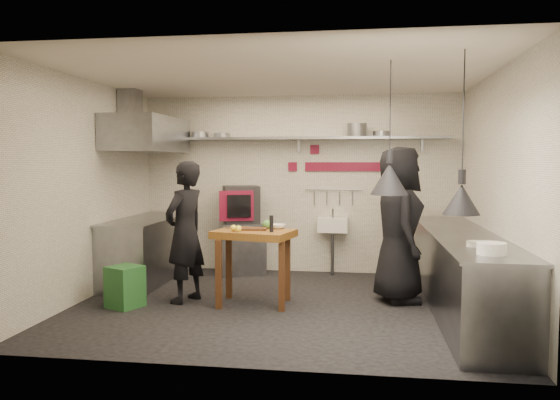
# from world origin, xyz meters

# --- Properties ---
(floor) EXTENTS (5.00, 5.00, 0.00)m
(floor) POSITION_xyz_m (0.00, 0.00, 0.00)
(floor) COLOR black
(floor) RESTS_ON ground
(ceiling) EXTENTS (5.00, 5.00, 0.00)m
(ceiling) POSITION_xyz_m (0.00, 0.00, 2.80)
(ceiling) COLOR silver
(ceiling) RESTS_ON floor
(wall_back) EXTENTS (5.00, 0.04, 2.80)m
(wall_back) POSITION_xyz_m (0.00, 2.10, 1.40)
(wall_back) COLOR silver
(wall_back) RESTS_ON floor
(wall_front) EXTENTS (5.00, 0.04, 2.80)m
(wall_front) POSITION_xyz_m (0.00, -2.10, 1.40)
(wall_front) COLOR silver
(wall_front) RESTS_ON floor
(wall_left) EXTENTS (0.04, 4.20, 2.80)m
(wall_left) POSITION_xyz_m (-2.50, 0.00, 1.40)
(wall_left) COLOR silver
(wall_left) RESTS_ON floor
(wall_right) EXTENTS (0.04, 4.20, 2.80)m
(wall_right) POSITION_xyz_m (2.50, 0.00, 1.40)
(wall_right) COLOR silver
(wall_right) RESTS_ON floor
(red_band_horiz) EXTENTS (1.70, 0.02, 0.14)m
(red_band_horiz) POSITION_xyz_m (0.95, 2.08, 1.68)
(red_band_horiz) COLOR maroon
(red_band_horiz) RESTS_ON wall_back
(red_band_vert) EXTENTS (0.14, 0.02, 1.10)m
(red_band_vert) POSITION_xyz_m (1.55, 2.08, 1.20)
(red_band_vert) COLOR maroon
(red_band_vert) RESTS_ON wall_back
(red_tile_a) EXTENTS (0.14, 0.02, 0.14)m
(red_tile_a) POSITION_xyz_m (0.25, 2.08, 1.95)
(red_tile_a) COLOR maroon
(red_tile_a) RESTS_ON wall_back
(red_tile_b) EXTENTS (0.14, 0.02, 0.14)m
(red_tile_b) POSITION_xyz_m (-0.10, 2.08, 1.68)
(red_tile_b) COLOR maroon
(red_tile_b) RESTS_ON wall_back
(back_shelf) EXTENTS (4.60, 0.34, 0.04)m
(back_shelf) POSITION_xyz_m (0.00, 1.92, 2.12)
(back_shelf) COLOR slate
(back_shelf) RESTS_ON wall_back
(shelf_bracket_left) EXTENTS (0.04, 0.06, 0.24)m
(shelf_bracket_left) POSITION_xyz_m (-1.90, 2.07, 2.02)
(shelf_bracket_left) COLOR slate
(shelf_bracket_left) RESTS_ON wall_back
(shelf_bracket_mid) EXTENTS (0.04, 0.06, 0.24)m
(shelf_bracket_mid) POSITION_xyz_m (0.00, 2.07, 2.02)
(shelf_bracket_mid) COLOR slate
(shelf_bracket_mid) RESTS_ON wall_back
(shelf_bracket_right) EXTENTS (0.04, 0.06, 0.24)m
(shelf_bracket_right) POSITION_xyz_m (1.90, 2.07, 2.02)
(shelf_bracket_right) COLOR slate
(shelf_bracket_right) RESTS_ON wall_back
(pan_far_left) EXTENTS (0.33, 0.33, 0.09)m
(pan_far_left) POSITION_xyz_m (-1.56, 1.92, 2.19)
(pan_far_left) COLOR slate
(pan_far_left) RESTS_ON back_shelf
(pan_mid_left) EXTENTS (0.28, 0.28, 0.07)m
(pan_mid_left) POSITION_xyz_m (-1.21, 1.92, 2.18)
(pan_mid_left) COLOR slate
(pan_mid_left) RESTS_ON back_shelf
(stock_pot) EXTENTS (0.36, 0.36, 0.20)m
(stock_pot) POSITION_xyz_m (0.91, 1.92, 2.24)
(stock_pot) COLOR slate
(stock_pot) RESTS_ON back_shelf
(pan_right) EXTENTS (0.28, 0.28, 0.08)m
(pan_right) POSITION_xyz_m (1.27, 1.92, 2.18)
(pan_right) COLOR slate
(pan_right) RESTS_ON back_shelf
(oven_stand) EXTENTS (0.84, 0.81, 0.80)m
(oven_stand) POSITION_xyz_m (-0.87, 1.81, 0.40)
(oven_stand) COLOR slate
(oven_stand) RESTS_ON floor
(combi_oven) EXTENTS (0.67, 0.65, 0.58)m
(combi_oven) POSITION_xyz_m (-0.88, 1.80, 1.09)
(combi_oven) COLOR black
(combi_oven) RESTS_ON oven_stand
(oven_door) EXTENTS (0.50, 0.21, 0.46)m
(oven_door) POSITION_xyz_m (-0.89, 1.51, 1.09)
(oven_door) COLOR maroon
(oven_door) RESTS_ON combi_oven
(oven_glass) EXTENTS (0.34, 0.14, 0.34)m
(oven_glass) POSITION_xyz_m (-0.84, 1.49, 1.09)
(oven_glass) COLOR black
(oven_glass) RESTS_ON oven_door
(hand_sink) EXTENTS (0.46, 0.34, 0.22)m
(hand_sink) POSITION_xyz_m (0.55, 1.92, 0.78)
(hand_sink) COLOR white
(hand_sink) RESTS_ON wall_back
(sink_tap) EXTENTS (0.03, 0.03, 0.14)m
(sink_tap) POSITION_xyz_m (0.55, 1.92, 0.96)
(sink_tap) COLOR slate
(sink_tap) RESTS_ON hand_sink
(sink_drain) EXTENTS (0.06, 0.06, 0.66)m
(sink_drain) POSITION_xyz_m (0.55, 1.88, 0.34)
(sink_drain) COLOR slate
(sink_drain) RESTS_ON floor
(utensil_rail) EXTENTS (0.90, 0.02, 0.02)m
(utensil_rail) POSITION_xyz_m (0.55, 2.06, 1.32)
(utensil_rail) COLOR slate
(utensil_rail) RESTS_ON wall_back
(counter_right) EXTENTS (0.70, 3.80, 0.90)m
(counter_right) POSITION_xyz_m (2.15, 0.00, 0.45)
(counter_right) COLOR slate
(counter_right) RESTS_ON floor
(counter_right_top) EXTENTS (0.76, 3.90, 0.03)m
(counter_right_top) POSITION_xyz_m (2.15, 0.00, 0.92)
(counter_right_top) COLOR slate
(counter_right_top) RESTS_ON counter_right
(plate_stack) EXTENTS (0.29, 0.29, 0.11)m
(plate_stack) POSITION_xyz_m (2.12, -1.51, 0.99)
(plate_stack) COLOR white
(plate_stack) RESTS_ON counter_right_top
(small_bowl_right) EXTENTS (0.26, 0.26, 0.05)m
(small_bowl_right) POSITION_xyz_m (2.10, -1.05, 0.96)
(small_bowl_right) COLOR white
(small_bowl_right) RESTS_ON counter_right_top
(counter_left) EXTENTS (0.70, 1.90, 0.90)m
(counter_left) POSITION_xyz_m (-2.15, 1.05, 0.45)
(counter_left) COLOR slate
(counter_left) RESTS_ON floor
(counter_left_top) EXTENTS (0.76, 2.00, 0.03)m
(counter_left_top) POSITION_xyz_m (-2.15, 1.05, 0.92)
(counter_left_top) COLOR slate
(counter_left_top) RESTS_ON counter_left
(extractor_hood) EXTENTS (0.78, 1.60, 0.50)m
(extractor_hood) POSITION_xyz_m (-2.10, 1.05, 2.15)
(extractor_hood) COLOR slate
(extractor_hood) RESTS_ON ceiling
(hood_duct) EXTENTS (0.28, 0.28, 0.50)m
(hood_duct) POSITION_xyz_m (-2.35, 1.05, 2.55)
(hood_duct) COLOR slate
(hood_duct) RESTS_ON ceiling
(green_bin) EXTENTS (0.47, 0.47, 0.50)m
(green_bin) POSITION_xyz_m (-1.84, -0.37, 0.25)
(green_bin) COLOR #235C28
(green_bin) RESTS_ON floor
(prep_table) EXTENTS (1.04, 0.83, 0.92)m
(prep_table) POSITION_xyz_m (-0.32, -0.02, 0.46)
(prep_table) COLOR brown
(prep_table) RESTS_ON floor
(cutting_board) EXTENTS (0.33, 0.24, 0.02)m
(cutting_board) POSITION_xyz_m (-0.33, 0.01, 0.93)
(cutting_board) COLOR #452613
(cutting_board) RESTS_ON prep_table
(pepper_mill) EXTENTS (0.06, 0.06, 0.20)m
(pepper_mill) POSITION_xyz_m (-0.08, -0.16, 1.02)
(pepper_mill) COLOR black
(pepper_mill) RESTS_ON prep_table
(lemon_a) EXTENTS (0.08, 0.08, 0.07)m
(lemon_a) POSITION_xyz_m (-0.55, -0.15, 0.96)
(lemon_a) COLOR yellow
(lemon_a) RESTS_ON prep_table
(lemon_b) EXTENTS (0.09, 0.09, 0.08)m
(lemon_b) POSITION_xyz_m (-0.48, -0.20, 0.96)
(lemon_b) COLOR yellow
(lemon_b) RESTS_ON prep_table
(veg_ball) EXTENTS (0.11, 0.11, 0.11)m
(veg_ball) POSITION_xyz_m (-0.19, 0.18, 0.97)
(veg_ball) COLOR #448331
(veg_ball) RESTS_ON prep_table
(steel_tray) EXTENTS (0.20, 0.16, 0.03)m
(steel_tray) POSITION_xyz_m (-0.61, 0.12, 0.94)
(steel_tray) COLOR slate
(steel_tray) RESTS_ON prep_table
(bowl) EXTENTS (0.22, 0.22, 0.06)m
(bowl) POSITION_xyz_m (-0.05, 0.18, 0.95)
(bowl) COLOR white
(bowl) RESTS_ON prep_table
(heat_lamp_near) EXTENTS (0.40, 0.40, 1.39)m
(heat_lamp_near) POSITION_xyz_m (1.26, -0.75, 2.11)
(heat_lamp_near) COLOR black
(heat_lamp_near) RESTS_ON ceiling
(heat_lamp_far) EXTENTS (0.40, 0.40, 1.54)m
(heat_lamp_far) POSITION_xyz_m (1.91, -1.21, 2.03)
(heat_lamp_far) COLOR black
(heat_lamp_far) RESTS_ON ceiling
(chef_left) EXTENTS (0.63, 0.75, 1.77)m
(chef_left) POSITION_xyz_m (-1.20, -0.01, 0.88)
(chef_left) COLOR black
(chef_left) RESTS_ON floor
(chef_right) EXTENTS (0.75, 1.03, 1.95)m
(chef_right) POSITION_xyz_m (1.44, 0.40, 0.97)
(chef_right) COLOR black
(chef_right) RESTS_ON floor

